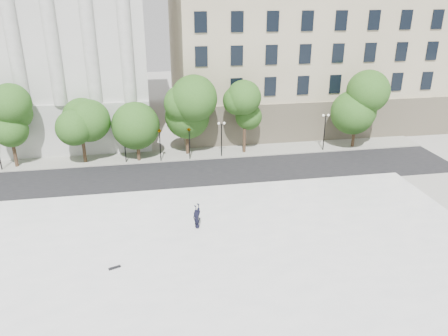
{
  "coord_description": "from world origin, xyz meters",
  "views": [
    {
      "loc": [
        -2.02,
        -22.87,
        17.46
      ],
      "look_at": [
        3.75,
        10.0,
        3.84
      ],
      "focal_mm": 35.0,
      "sensor_mm": 36.0,
      "label": 1
    }
  ],
  "objects_px": {
    "traffic_light_west": "(159,129)",
    "skateboard": "(115,268)",
    "traffic_light_east": "(189,127)",
    "person_lying": "(197,225)"
  },
  "relations": [
    {
      "from": "traffic_light_east",
      "to": "person_lying",
      "type": "height_order",
      "value": "traffic_light_east"
    },
    {
      "from": "traffic_light_west",
      "to": "skateboard",
      "type": "xyz_separation_m",
      "value": [
        -3.84,
        -20.13,
        -3.24
      ]
    },
    {
      "from": "traffic_light_east",
      "to": "skateboard",
      "type": "bearing_deg",
      "value": -109.25
    },
    {
      "from": "person_lying",
      "to": "skateboard",
      "type": "xyz_separation_m",
      "value": [
        -5.99,
        -4.3,
        -0.23
      ]
    },
    {
      "from": "person_lying",
      "to": "skateboard",
      "type": "distance_m",
      "value": 7.38
    },
    {
      "from": "traffic_light_west",
      "to": "person_lying",
      "type": "bearing_deg",
      "value": -82.26
    },
    {
      "from": "traffic_light_west",
      "to": "traffic_light_east",
      "type": "xyz_separation_m",
      "value": [
        3.19,
        0.0,
        0.02
      ]
    },
    {
      "from": "traffic_light_east",
      "to": "traffic_light_west",
      "type": "bearing_deg",
      "value": 180.0
    },
    {
      "from": "person_lying",
      "to": "skateboard",
      "type": "height_order",
      "value": "person_lying"
    },
    {
      "from": "traffic_light_east",
      "to": "person_lying",
      "type": "bearing_deg",
      "value": -93.75
    }
  ]
}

